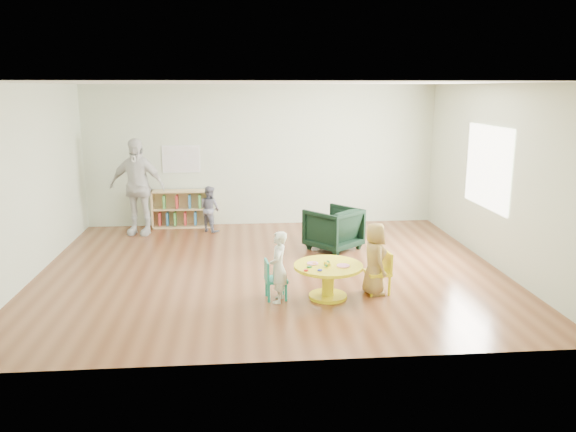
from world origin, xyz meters
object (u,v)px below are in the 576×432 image
object	(u,v)px
armchair	(333,229)
child_right	(375,259)
kid_chair_right	(381,271)
toddler	(210,209)
activity_table	(328,275)
adult_caretaker	(137,187)
bookshelf	(182,209)
child_left	(278,267)
kid_chair_left	(273,278)

from	to	relation	value
armchair	child_right	bearing A→B (deg)	55.04
kid_chair_right	toddler	xyz separation A→B (m)	(-2.47, 3.59, 0.14)
activity_table	kid_chair_right	world-z (taller)	kid_chair_right
activity_table	adult_caretaker	distance (m)	4.80
activity_table	bookshelf	size ratio (longest dim) A/B	0.76
toddler	child_right	bearing A→B (deg)	167.44
child_left	toddler	bearing A→B (deg)	-152.57
toddler	bookshelf	bearing A→B (deg)	8.20
bookshelf	toddler	xyz separation A→B (m)	(0.57, -0.42, 0.08)
armchair	child_left	xyz separation A→B (m)	(-1.11, -2.35, 0.11)
toddler	adult_caretaker	distance (m)	1.42
kid_chair_left	bookshelf	distance (m)	4.40
kid_chair_left	adult_caretaker	distance (m)	4.35
armchair	kid_chair_left	bearing A→B (deg)	22.33
child_left	toddler	distance (m)	3.93
bookshelf	armchair	xyz separation A→B (m)	(2.75, -1.85, -0.00)
kid_chair_left	armchair	size ratio (longest dim) A/B	0.66
armchair	adult_caretaker	world-z (taller)	adult_caretaker
kid_chair_left	adult_caretaker	bearing A→B (deg)	-152.44
activity_table	armchair	size ratio (longest dim) A/B	1.14
child_right	activity_table	bearing A→B (deg)	90.98
adult_caretaker	activity_table	bearing A→B (deg)	-36.94
kid_chair_left	kid_chair_right	distance (m)	1.47
kid_chair_left	bookshelf	bearing A→B (deg)	-164.43
bookshelf	armchair	size ratio (longest dim) A/B	1.50
kid_chair_left	bookshelf	xyz separation A→B (m)	(-1.58, 4.10, 0.08)
activity_table	child_left	size ratio (longest dim) A/B	0.97
child_right	bookshelf	bearing A→B (deg)	28.74
child_right	kid_chair_left	bearing A→B (deg)	85.65
activity_table	child_right	xyz separation A→B (m)	(0.64, 0.10, 0.18)
armchair	adult_caretaker	size ratio (longest dim) A/B	0.44
kid_chair_right	bookshelf	bearing A→B (deg)	29.93
bookshelf	adult_caretaker	size ratio (longest dim) A/B	0.66
activity_table	child_right	distance (m)	0.67
kid_chair_right	armchair	size ratio (longest dim) A/B	0.72
armchair	adult_caretaker	distance (m)	3.82
child_left	bookshelf	bearing A→B (deg)	-146.98
kid_chair_right	child_left	size ratio (longest dim) A/B	0.61
child_right	toddler	world-z (taller)	child_right
bookshelf	child_right	bearing A→B (deg)	-53.79
kid_chair_left	child_right	xyz separation A→B (m)	(1.37, 0.07, 0.21)
bookshelf	kid_chair_right	bearing A→B (deg)	-52.71
kid_chair_right	child_left	xyz separation A→B (m)	(-1.40, -0.20, 0.16)
child_left	adult_caretaker	world-z (taller)	adult_caretaker
child_left	child_right	size ratio (longest dim) A/B	0.96
kid_chair_left	adult_caretaker	xyz separation A→B (m)	(-2.35, 3.61, 0.63)
bookshelf	toddler	distance (m)	0.71
kid_chair_left	kid_chair_right	xyz separation A→B (m)	(1.47, 0.10, 0.03)
kid_chair_right	kid_chair_left	bearing A→B (deg)	86.58
kid_chair_right	bookshelf	xyz separation A→B (m)	(-3.05, 4.00, 0.06)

